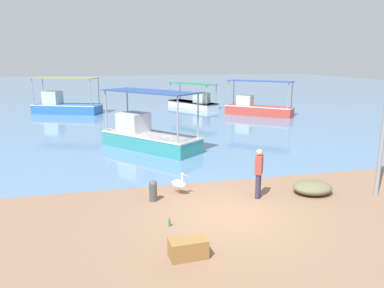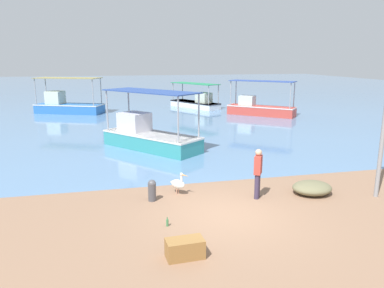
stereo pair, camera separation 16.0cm
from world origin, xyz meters
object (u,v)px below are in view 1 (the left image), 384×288
(fishing_boat_far_right, at_px, (257,107))
(glass_bottle, at_px, (169,223))
(fishing_boat_outer, at_px, (148,135))
(fishing_boat_near_left, at_px, (194,102))
(cargo_crate, at_px, (188,248))
(fishing_boat_near_right, at_px, (65,105))
(net_pile, at_px, (312,187))
(pelican, at_px, (179,184))
(mooring_bollard, at_px, (153,190))
(fisherman_standing, at_px, (259,172))

(fishing_boat_far_right, xyz_separation_m, glass_bottle, (-10.77, -18.91, -0.53))
(fishing_boat_outer, bearing_deg, fishing_boat_near_left, 67.58)
(cargo_crate, height_order, glass_bottle, cargo_crate)
(fishing_boat_far_right, height_order, fishing_boat_near_right, fishing_boat_near_right)
(fishing_boat_near_right, height_order, net_pile, fishing_boat_near_right)
(pelican, bearing_deg, cargo_crate, -98.77)
(fishing_boat_outer, xyz_separation_m, pelican, (0.21, -7.03, -0.32))
(mooring_bollard, height_order, glass_bottle, mooring_bollard)
(fishing_boat_outer, relative_size, cargo_crate, 6.12)
(fishing_boat_outer, bearing_deg, mooring_bollard, -95.74)
(net_pile, distance_m, glass_bottle, 5.49)
(fishing_boat_near_left, distance_m, glass_bottle, 25.52)
(fishing_boat_near_right, height_order, pelican, fishing_boat_near_right)
(pelican, bearing_deg, fishing_boat_near_left, 74.77)
(fishing_boat_near_right, xyz_separation_m, glass_bottle, (4.72, -23.82, -0.58))
(net_pile, relative_size, glass_bottle, 5.10)
(fishing_boat_outer, relative_size, net_pile, 3.97)
(fishing_boat_outer, height_order, fishing_boat_near_right, fishing_boat_near_right)
(fishing_boat_near_left, relative_size, net_pile, 4.02)
(fishing_boat_near_left, height_order, pelican, fishing_boat_near_left)
(fishing_boat_far_right, relative_size, fishing_boat_near_left, 0.92)
(mooring_bollard, bearing_deg, fishing_boat_near_left, 72.80)
(mooring_bollard, bearing_deg, glass_bottle, -85.07)
(fishing_boat_near_right, relative_size, cargo_crate, 6.68)
(net_pile, bearing_deg, fishing_boat_near_left, 86.29)
(cargo_crate, xyz_separation_m, glass_bottle, (-0.13, 1.76, -0.12))
(fishing_boat_outer, xyz_separation_m, mooring_bollard, (-0.75, -7.45, -0.31))
(cargo_crate, distance_m, glass_bottle, 1.77)
(glass_bottle, bearing_deg, cargo_crate, -85.67)
(fishing_boat_near_left, xyz_separation_m, glass_bottle, (-6.81, -24.59, -0.47))
(fishing_boat_near_left, relative_size, pelican, 6.92)
(fishing_boat_near_left, bearing_deg, fisherman_standing, -98.63)
(fishing_boat_outer, bearing_deg, fisherman_standing, -71.14)
(pelican, relative_size, mooring_bollard, 1.11)
(fishing_boat_outer, distance_m, fishing_boat_near_left, 16.35)
(fishing_boat_far_right, xyz_separation_m, pelican, (-9.99, -16.48, -0.26))
(pelican, bearing_deg, fisherman_standing, -20.74)
(fishing_boat_near_left, distance_m, fisherman_standing, 23.38)
(fishing_boat_outer, relative_size, mooring_bollard, 7.57)
(mooring_bollard, distance_m, net_pile, 5.52)
(fishing_boat_far_right, relative_size, mooring_bollard, 7.04)
(net_pile, height_order, cargo_crate, cargo_crate)
(fishing_boat_far_right, height_order, cargo_crate, fishing_boat_far_right)
(fishing_boat_near_right, relative_size, fisherman_standing, 3.53)
(pelican, height_order, net_pile, pelican)
(fishing_boat_far_right, relative_size, fisherman_standing, 3.01)
(fishing_boat_outer, distance_m, glass_bottle, 9.51)
(glass_bottle, bearing_deg, fishing_boat_near_right, 101.22)
(pelican, relative_size, cargo_crate, 0.90)
(pelican, bearing_deg, fishing_boat_outer, 91.67)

